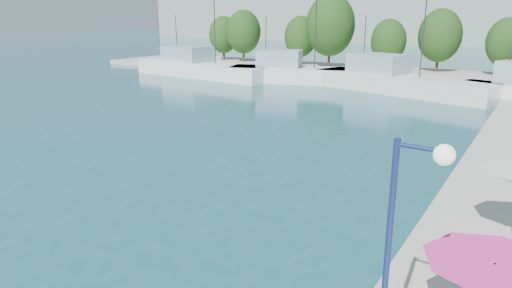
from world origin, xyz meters
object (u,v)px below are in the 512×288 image
Objects in this scene: trawler_01 at (201,68)px; street_lamp at (408,223)px; umbrella_pink at (494,275)px; trawler_02 at (296,74)px; trawler_03 at (397,82)px.

trawler_01 reaches higher than street_lamp.
street_lamp reaches higher than umbrella_pink.
umbrella_pink is (25.05, -39.19, 1.46)m from trawler_02.
trawler_02 is 6.04× the size of umbrella_pink.
trawler_01 is 1.23× the size of trawler_02.
trawler_03 is (12.25, -0.78, -0.00)m from trawler_02.
street_lamp is (-1.39, -1.86, 1.55)m from umbrella_pink.
street_lamp is at bearing -58.37° from trawler_03.
umbrella_pink is at bearing 57.69° from street_lamp.
umbrella_pink is at bearing -55.77° from trawler_03.
trawler_01 is 54.41m from street_lamp.
umbrella_pink is at bearing -75.57° from trawler_02.
trawler_03 reaches higher than street_lamp.
trawler_02 is at bearing 124.40° from street_lamp.
trawler_03 is at bearing 7.90° from trawler_01.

